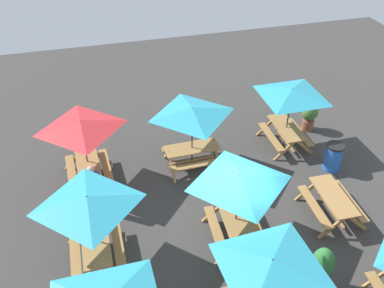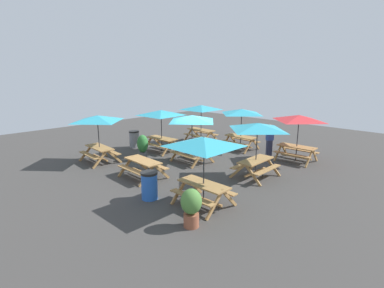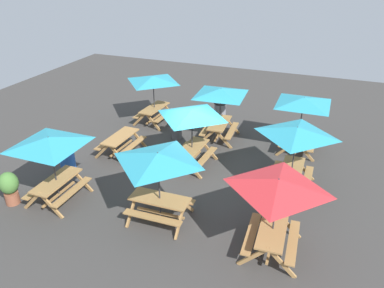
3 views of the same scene
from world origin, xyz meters
name	(u,v)px [view 3 (image 3 of 3)]	position (x,y,z in m)	size (l,w,h in m)	color
ground_plane	(197,169)	(0.00, 0.00, 0.00)	(28.63, 28.63, 0.00)	#3D3A38
picnic_table_0	(158,162)	(3.17, 0.02, 1.99)	(2.05, 2.05, 2.34)	#A87A44
picnic_table_1	(278,190)	(3.32, 3.41, 1.99)	(2.09, 2.09, 2.34)	#A87A44
picnic_table_2	(192,117)	(-0.26, -0.28, 1.99)	(2.12, 2.12, 2.34)	#A87A44
picnic_table_3	(50,146)	(3.46, -3.52, 1.99)	(2.83, 2.83, 2.34)	#A87A44
picnic_table_4	(297,136)	(-0.04, 3.44, 1.99)	(2.00, 2.00, 2.34)	#A87A44
picnic_table_5	(121,140)	(-0.13, -3.32, 0.56)	(1.85, 1.59, 0.81)	#A87A44
picnic_table_6	(303,105)	(-3.00, 3.32, 1.99)	(2.83, 2.83, 2.34)	#A87A44
picnic_table_7	(221,95)	(-2.87, -0.02, 1.99)	(2.82, 2.82, 2.34)	#A87A44
picnic_table_8	(153,82)	(-3.46, -3.45, 1.99)	(2.12, 2.12, 2.34)	#A87A44
trash_bin_gray	(220,112)	(-4.71, -0.57, 0.49)	(0.59, 0.59, 0.98)	gray
trash_bin_blue	(67,159)	(1.78, -4.45, 0.49)	(0.59, 0.59, 0.98)	blue
potted_plant_0	(177,123)	(-2.23, -1.77, 0.70)	(0.55, 0.55, 1.28)	#59595B
potted_plant_1	(9,186)	(4.17, -4.81, 0.64)	(0.60, 0.60, 1.14)	#935138
person_standing	(279,194)	(1.87, 3.31, 0.89)	(0.38, 0.42, 1.67)	#2D334C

